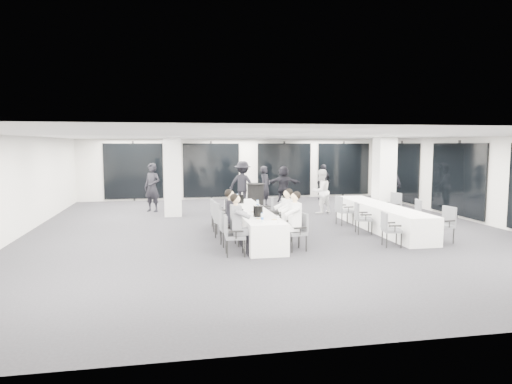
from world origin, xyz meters
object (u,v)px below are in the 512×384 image
chair_main_right_fourth (276,215)px  ice_bucket_far (240,199)px  chair_main_left_near (232,233)px  chair_main_left_second (226,226)px  chair_main_right_far (268,209)px  standing_guest_e (377,183)px  chair_side_left_far (342,208)px  chair_side_right_far (392,206)px  banquet_table_side (381,217)px  standing_guest_d (324,180)px  banquet_table_main (251,223)px  standing_guest_c (243,181)px  cocktail_table (255,196)px  chair_side_left_mid (361,216)px  chair_main_left_mid (222,219)px  chair_main_right_second (291,222)px  chair_main_right_mid (281,216)px  standing_guest_a (265,184)px  chair_main_left_fourth (219,215)px  chair_main_left_far (216,211)px  standing_guest_f (284,181)px  standing_guest_h (392,183)px  chair_side_right_near (445,222)px  standing_guest_b (321,188)px  chair_side_left_near (389,227)px  standing_guest_g (152,184)px  ice_bucket_near (258,211)px  chair_main_right_near (299,229)px

chair_main_right_fourth → ice_bucket_far: ice_bucket_far is taller
chair_main_left_near → chair_main_left_second: (0.00, 1.01, -0.02)m
chair_main_right_far → standing_guest_e: (5.62, 4.05, 0.41)m
chair_side_left_far → chair_side_right_far: 1.67m
banquet_table_side → standing_guest_d: size_ratio=2.68×
banquet_table_main → standing_guest_c: bearing=83.2°
cocktail_table → chair_side_left_mid: 5.75m
cocktail_table → chair_main_right_far: 3.57m
chair_main_left_mid → chair_side_left_mid: size_ratio=1.11×
chair_main_right_second → chair_main_right_mid: 1.02m
chair_main_left_near → standing_guest_a: standing_guest_a is taller
chair_main_left_fourth → chair_main_left_far: size_ratio=1.05×
chair_main_right_far → standing_guest_e: size_ratio=0.48×
chair_main_left_second → standing_guest_f: standing_guest_f is taller
chair_main_left_fourth → standing_guest_h: standing_guest_h is taller
chair_side_left_far → standing_guest_a: bearing=-167.0°
chair_main_left_second → chair_side_right_far: chair_side_right_far is taller
cocktail_table → chair_main_right_second: cocktail_table is taller
chair_main_left_far → chair_main_right_fourth: (1.65, -1.00, -0.00)m
standing_guest_e → standing_guest_f: (-3.71, 1.58, -0.01)m
chair_main_left_fourth → chair_main_right_second: (1.67, -1.78, 0.04)m
standing_guest_d → standing_guest_h: (1.73, -3.21, 0.09)m
chair_main_left_far → chair_main_left_mid: bearing=-0.2°
chair_main_left_far → chair_main_right_second: 3.13m
chair_main_left_fourth → chair_side_right_far: bearing=87.9°
standing_guest_d → standing_guest_a: bearing=-7.1°
chair_side_right_near → standing_guest_b: bearing=6.2°
cocktail_table → chair_side_left_near: 7.35m
cocktail_table → standing_guest_d: bearing=34.1°
standing_guest_e → standing_guest_g: (-9.32, -0.33, 0.13)m
chair_side_left_far → chair_side_right_far: bearing=82.2°
chair_main_right_far → standing_guest_g: 5.27m
chair_main_right_mid → ice_bucket_near: bearing=136.3°
standing_guest_f → chair_main_left_far: bearing=78.0°
standing_guest_g → standing_guest_h: (9.35, -0.88, -0.02)m
banquet_table_main → chair_main_left_mid: chair_main_left_mid is taller
chair_side_left_far → standing_guest_e: bearing=137.9°
cocktail_table → chair_side_left_far: bearing=-62.1°
chair_main_left_far → chair_side_left_far: (3.99, -0.27, 0.02)m
chair_main_right_fourth → chair_side_left_mid: chair_side_left_mid is taller
chair_main_left_mid → chair_side_left_near: (4.00, -1.67, -0.07)m
chair_main_right_near → cocktail_table: bearing=-13.7°
chair_main_left_mid → standing_guest_a: 6.59m
chair_main_right_fourth → chair_main_left_second: bearing=145.2°
standing_guest_d → standing_guest_b: bearing=33.0°
chair_main_left_mid → chair_side_left_mid: bearing=75.3°
chair_main_left_far → chair_side_right_far: 5.67m
chair_main_right_mid → standing_guest_g: 6.60m
standing_guest_h → ice_bucket_near: standing_guest_h is taller
banquet_table_main → ice_bucket_near: (-0.04, -1.24, 0.51)m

